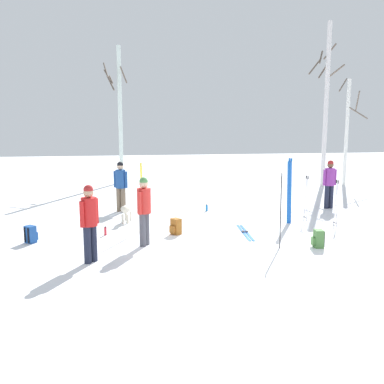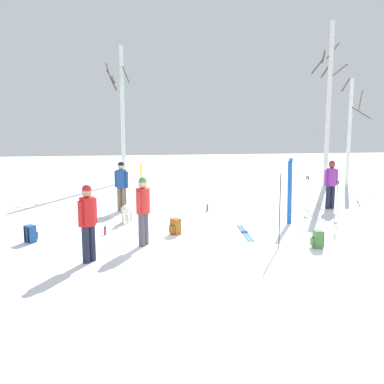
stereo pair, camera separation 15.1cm
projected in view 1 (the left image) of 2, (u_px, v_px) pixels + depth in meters
ground_plane at (230, 248)px, 10.46m from camera, size 60.00×60.00×0.00m
person_0 at (89, 218)px, 9.29m from camera, size 0.38×0.42×1.72m
person_1 at (330, 181)px, 15.17m from camera, size 0.52×0.34×1.72m
person_2 at (144, 207)px, 10.57m from camera, size 0.34×0.45×1.72m
person_3 at (121, 183)px, 14.61m from camera, size 0.47×0.34×1.72m
dog at (126, 210)px, 13.12m from camera, size 0.36×0.88×0.57m
ski_pair_planted_0 at (289, 191)px, 12.89m from camera, size 0.16×0.07×1.98m
ski_pair_planted_1 at (142, 197)px, 12.05m from camera, size 0.07×0.15×1.92m
ski_pair_planted_2 at (281, 211)px, 10.43m from camera, size 0.09×0.25×1.84m
ski_pair_lying_0 at (245, 232)px, 11.92m from camera, size 0.30×1.73×0.05m
ski_poles_0 at (336, 201)px, 12.70m from camera, size 0.07×0.20×1.36m
ski_poles_1 at (306, 196)px, 13.40m from camera, size 0.07×0.23×1.39m
backpack_0 at (31, 234)px, 10.93m from camera, size 0.34×0.35×0.44m
backpack_1 at (176, 227)px, 11.75m from camera, size 0.34×0.33×0.44m
backpack_2 at (318, 239)px, 10.51m from camera, size 0.31×0.28×0.44m
water_bottle_0 at (105, 231)px, 11.66m from camera, size 0.07×0.07×0.24m
water_bottle_1 at (207, 208)px, 14.83m from camera, size 0.07×0.07×0.24m
birch_tree_1 at (119, 112)px, 21.29m from camera, size 1.19×1.32×6.72m
birch_tree_2 at (326, 103)px, 20.04m from camera, size 1.60×1.28×7.57m
birch_tree_3 at (347, 130)px, 20.60m from camera, size 1.32×1.33×5.12m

